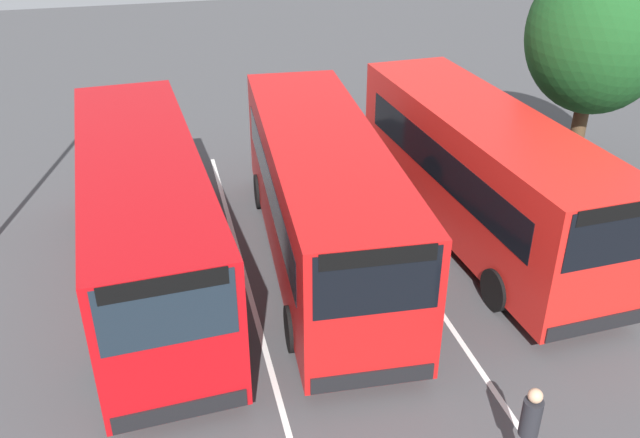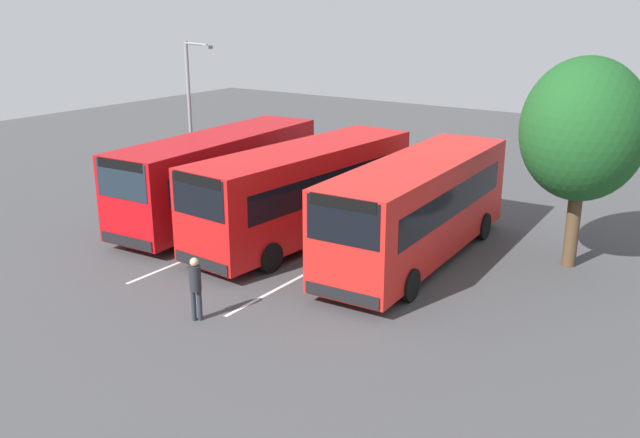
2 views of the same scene
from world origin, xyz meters
name	(u,v)px [view 2 (image 2 of 2)]	position (x,y,z in m)	size (l,w,h in m)	color
ground_plane	(309,237)	(0.00, 0.00, 0.00)	(67.41, 67.41, 0.00)	#424244
bus_far_left	(219,174)	(0.21, -4.15, 1.85)	(10.20, 3.17, 3.38)	#B70C11
bus_center_left	(304,190)	(0.24, -0.03, 1.85)	(10.20, 3.17, 3.38)	red
bus_center_right	(418,207)	(-0.16, 4.30, 1.85)	(10.18, 3.09, 3.38)	red
pedestrian	(195,283)	(7.37, 1.56, 1.07)	(0.45, 0.45, 1.80)	#232833
street_lamp	(192,106)	(-2.49, -8.13, 3.87)	(0.80, 2.16, 6.67)	gray
depot_tree	(584,130)	(-2.53, 8.68, 4.48)	(4.27, 3.84, 6.74)	#4C3823
lane_stripe_outer_left	(266,227)	(0.00, -2.02, 0.00)	(13.56, 0.12, 0.01)	silver
lane_stripe_inner_left	(355,248)	(0.00, 2.02, 0.00)	(13.56, 0.12, 0.01)	silver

